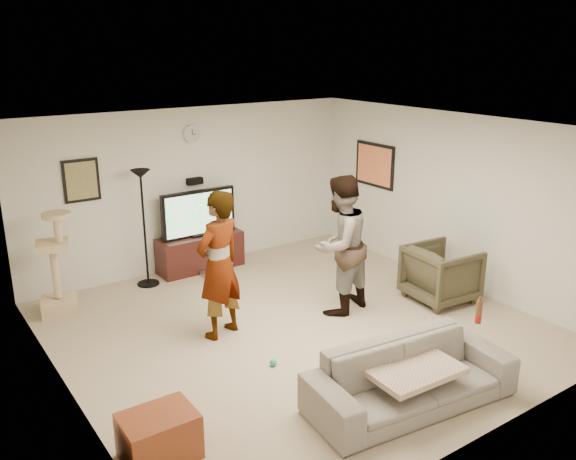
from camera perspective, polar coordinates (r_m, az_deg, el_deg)
floor at (r=7.64m, az=0.74°, el=-9.27°), size 5.50×5.50×0.02m
ceiling at (r=6.89m, az=0.82°, el=9.81°), size 5.50×5.50×0.02m
wall_back at (r=9.46m, az=-8.99°, el=3.92°), size 5.50×0.04×2.50m
wall_front at (r=5.33m, az=18.43°, el=-7.58°), size 5.50×0.04×2.50m
wall_left at (r=6.08m, az=-20.86°, el=-4.70°), size 0.04×5.50×2.50m
wall_right at (r=8.99m, az=15.20°, el=2.82°), size 0.04×5.50×2.50m
wall_clock at (r=9.27m, az=-9.16°, el=9.00°), size 0.26×0.04×0.26m
wall_speaker at (r=9.37m, az=-8.87°, el=4.62°), size 0.25×0.10×0.10m
picture_back at (r=8.78m, az=-19.06°, el=4.47°), size 0.42×0.03×0.52m
picture_right at (r=9.99m, az=8.23°, el=6.14°), size 0.03×0.78×0.62m
tv_stand at (r=9.50m, az=-8.33°, el=-2.10°), size 1.34×0.45×0.56m
console_box at (r=9.27m, az=-6.87°, el=-4.14°), size 0.40×0.30×0.07m
tv at (r=9.30m, az=-8.50°, el=1.60°), size 1.21×0.08×0.72m
tv_screen at (r=9.27m, az=-8.38°, el=1.54°), size 1.11×0.01×0.63m
floor_lamp at (r=8.86m, az=-13.50°, el=0.10°), size 0.32×0.32×1.72m
cat_tree at (r=8.32m, az=-21.33°, el=-2.99°), size 0.54×0.54×1.38m
person_left at (r=7.14m, az=-6.58°, el=-3.32°), size 0.76×0.62×1.81m
person_right at (r=7.77m, az=4.95°, el=-1.44°), size 1.03×0.88×1.84m
sofa at (r=6.13m, az=11.61°, el=-13.49°), size 2.18×1.06×0.61m
throw_blanket at (r=6.07m, az=11.54°, el=-12.69°), size 0.93×0.74×0.06m
beer_bottle at (r=6.61m, az=17.70°, el=-7.44°), size 0.06×0.06×0.25m
armchair at (r=8.51m, az=14.36°, el=-4.04°), size 0.93×0.91×0.78m
side_table at (r=5.52m, az=-12.17°, el=-18.61°), size 0.63×0.47×0.42m
toy_ball at (r=6.78m, az=-1.43°, el=-12.49°), size 0.08×0.08×0.08m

